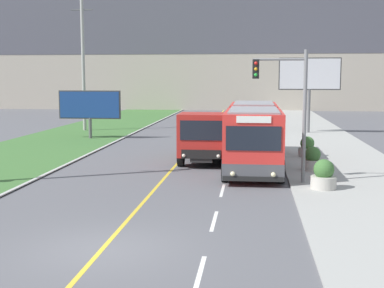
{
  "coord_description": "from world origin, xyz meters",
  "views": [
    {
      "loc": [
        3.92,
        -13.27,
        4.55
      ],
      "look_at": [
        1.1,
        11.43,
        1.4
      ],
      "focal_mm": 50.0,
      "sensor_mm": 36.0,
      "label": 1
    }
  ],
  "objects_px": {
    "billboard_small": "(90,106)",
    "planter_round_third": "(307,148)",
    "planter_round_near": "(324,176)",
    "billboard_large": "(310,76)",
    "traffic_light_mast": "(289,99)",
    "dump_truck": "(205,138)",
    "car_distant": "(250,123)",
    "utility_pole_far": "(83,62)",
    "planter_round_second": "(313,160)",
    "city_bus": "(253,135)"
  },
  "relations": [
    {
      "from": "billboard_small",
      "to": "planter_round_third",
      "type": "xyz_separation_m",
      "value": [
        14.95,
        -7.71,
        -1.85
      ]
    },
    {
      "from": "billboard_small",
      "to": "planter_round_near",
      "type": "height_order",
      "value": "billboard_small"
    },
    {
      "from": "billboard_large",
      "to": "billboard_small",
      "type": "height_order",
      "value": "billboard_large"
    },
    {
      "from": "traffic_light_mast",
      "to": "planter_round_third",
      "type": "relative_size",
      "value": 4.99
    },
    {
      "from": "planter_round_third",
      "to": "billboard_large",
      "type": "bearing_deg",
      "value": 84.07
    },
    {
      "from": "traffic_light_mast",
      "to": "planter_round_near",
      "type": "distance_m",
      "value": 3.53
    },
    {
      "from": "dump_truck",
      "to": "billboard_small",
      "type": "distance_m",
      "value": 14.01
    },
    {
      "from": "car_distant",
      "to": "traffic_light_mast",
      "type": "xyz_separation_m",
      "value": [
        1.75,
        -22.26,
        2.92
      ]
    },
    {
      "from": "utility_pole_far",
      "to": "planter_round_second",
      "type": "distance_m",
      "value": 25.19
    },
    {
      "from": "car_distant",
      "to": "planter_round_second",
      "type": "distance_m",
      "value": 19.37
    },
    {
      "from": "car_distant",
      "to": "planter_round_near",
      "type": "xyz_separation_m",
      "value": [
        3.11,
        -23.51,
        -0.08
      ]
    },
    {
      "from": "planter_round_second",
      "to": "planter_round_third",
      "type": "height_order",
      "value": "planter_round_third"
    },
    {
      "from": "utility_pole_far",
      "to": "traffic_light_mast",
      "type": "xyz_separation_m",
      "value": [
        15.64,
        -20.97,
        -2.12
      ]
    },
    {
      "from": "city_bus",
      "to": "traffic_light_mast",
      "type": "bearing_deg",
      "value": -72.6
    },
    {
      "from": "utility_pole_far",
      "to": "billboard_large",
      "type": "relative_size",
      "value": 1.88
    },
    {
      "from": "billboard_small",
      "to": "traffic_light_mast",
      "type": "bearing_deg",
      "value": -48.76
    },
    {
      "from": "billboard_small",
      "to": "planter_round_near",
      "type": "relative_size",
      "value": 3.85
    },
    {
      "from": "city_bus",
      "to": "billboard_large",
      "type": "xyz_separation_m",
      "value": [
        4.39,
        16.09,
        2.98
      ]
    },
    {
      "from": "city_bus",
      "to": "utility_pole_far",
      "type": "xyz_separation_m",
      "value": [
        -14.18,
        16.33,
        4.17
      ]
    },
    {
      "from": "dump_truck",
      "to": "traffic_light_mast",
      "type": "xyz_separation_m",
      "value": [
        3.98,
        -4.91,
        2.27
      ]
    },
    {
      "from": "billboard_large",
      "to": "car_distant",
      "type": "bearing_deg",
      "value": 161.93
    },
    {
      "from": "billboard_large",
      "to": "planter_round_third",
      "type": "bearing_deg",
      "value": -95.93
    },
    {
      "from": "utility_pole_far",
      "to": "city_bus",
      "type": "bearing_deg",
      "value": -49.03
    },
    {
      "from": "traffic_light_mast",
      "to": "planter_round_near",
      "type": "relative_size",
      "value": 4.74
    },
    {
      "from": "dump_truck",
      "to": "planter_round_second",
      "type": "relative_size",
      "value": 5.58
    },
    {
      "from": "planter_round_second",
      "to": "billboard_large",
      "type": "bearing_deg",
      "value": 84.97
    },
    {
      "from": "city_bus",
      "to": "car_distant",
      "type": "xyz_separation_m",
      "value": [
        -0.29,
        17.62,
        -0.88
      ]
    },
    {
      "from": "car_distant",
      "to": "billboard_large",
      "type": "distance_m",
      "value": 6.26
    },
    {
      "from": "planter_round_third",
      "to": "utility_pole_far",
      "type": "bearing_deg",
      "value": 142.04
    },
    {
      "from": "city_bus",
      "to": "utility_pole_far",
      "type": "relative_size",
      "value": 1.02
    },
    {
      "from": "utility_pole_far",
      "to": "planter_round_third",
      "type": "relative_size",
      "value": 10.02
    },
    {
      "from": "billboard_large",
      "to": "planter_round_third",
      "type": "distance_m",
      "value": 13.84
    },
    {
      "from": "car_distant",
      "to": "traffic_light_mast",
      "type": "relative_size",
      "value": 0.76
    },
    {
      "from": "billboard_large",
      "to": "utility_pole_far",
      "type": "bearing_deg",
      "value": 179.26
    },
    {
      "from": "city_bus",
      "to": "billboard_large",
      "type": "distance_m",
      "value": 16.95
    },
    {
      "from": "car_distant",
      "to": "billboard_small",
      "type": "relative_size",
      "value": 0.94
    },
    {
      "from": "city_bus",
      "to": "billboard_small",
      "type": "relative_size",
      "value": 2.51
    },
    {
      "from": "car_distant",
      "to": "planter_round_third",
      "type": "bearing_deg",
      "value": -77.3
    },
    {
      "from": "car_distant",
      "to": "billboard_small",
      "type": "distance_m",
      "value": 13.69
    },
    {
      "from": "planter_round_third",
      "to": "city_bus",
      "type": "bearing_deg",
      "value": -136.13
    },
    {
      "from": "dump_truck",
      "to": "traffic_light_mast",
      "type": "bearing_deg",
      "value": -50.97
    },
    {
      "from": "dump_truck",
      "to": "billboard_small",
      "type": "xyz_separation_m",
      "value": [
        -9.39,
        10.34,
        1.09
      ]
    },
    {
      "from": "city_bus",
      "to": "dump_truck",
      "type": "bearing_deg",
      "value": 173.8
    },
    {
      "from": "city_bus",
      "to": "billboard_large",
      "type": "bearing_deg",
      "value": 74.73
    },
    {
      "from": "city_bus",
      "to": "dump_truck",
      "type": "relative_size",
      "value": 1.83
    },
    {
      "from": "dump_truck",
      "to": "planter_round_near",
      "type": "bearing_deg",
      "value": -49.09
    },
    {
      "from": "city_bus",
      "to": "car_distant",
      "type": "relative_size",
      "value": 2.69
    },
    {
      "from": "planter_round_second",
      "to": "car_distant",
      "type": "bearing_deg",
      "value": 99.33
    },
    {
      "from": "dump_truck",
      "to": "planter_round_near",
      "type": "distance_m",
      "value": 8.19
    },
    {
      "from": "planter_round_near",
      "to": "billboard_small",
      "type": "bearing_deg",
      "value": 131.75
    }
  ]
}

